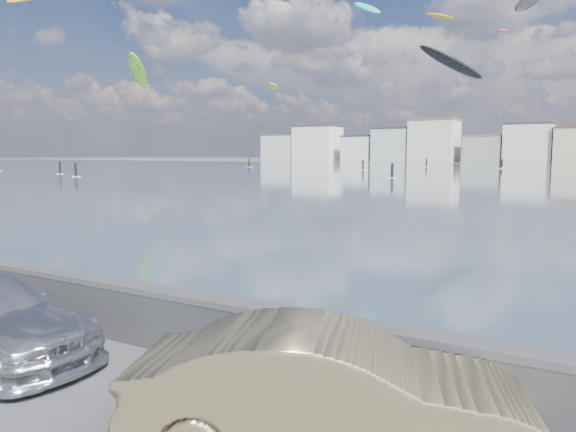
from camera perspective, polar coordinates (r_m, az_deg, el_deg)
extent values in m
plane|color=#333335|center=(7.78, -23.49, -18.84)|extent=(700.00, 700.00, 0.00)
cube|color=#28282B|center=(9.30, -9.66, -11.20)|extent=(400.00, 0.35, 0.90)
cylinder|color=#28282B|center=(9.17, -9.71, -8.51)|extent=(400.00, 0.36, 0.36)
cube|color=beige|center=(223.56, -0.51, 6.88)|extent=(14.00, 11.00, 10.00)
cube|color=#4C423D|center=(223.66, -0.51, 8.24)|extent=(14.28, 11.22, 0.60)
cube|color=white|center=(215.81, 3.02, 7.28)|extent=(16.00, 12.00, 13.00)
cube|color=#383330|center=(216.01, 3.03, 9.09)|extent=(16.32, 12.24, 0.60)
cube|color=white|center=(208.06, 7.29, 6.72)|extent=(11.00, 10.00, 9.00)
cube|color=#2D2D33|center=(208.14, 7.31, 8.04)|extent=(11.22, 10.20, 0.60)
cube|color=#B7C6BC|center=(203.11, 10.67, 7.02)|extent=(13.00, 11.00, 11.50)
cube|color=#2D2D33|center=(203.28, 10.71, 8.73)|extent=(13.26, 11.22, 0.60)
cube|color=beige|center=(198.47, 14.63, 7.31)|extent=(15.00, 12.00, 14.00)
cube|color=brown|center=(198.74, 14.69, 9.41)|extent=(15.30, 12.24, 0.60)
cube|color=gray|center=(194.31, 19.29, 6.37)|extent=(12.00, 10.00, 8.50)
cube|color=brown|center=(194.39, 19.34, 7.71)|extent=(12.24, 10.20, 0.60)
cube|color=silver|center=(191.94, 23.28, 6.73)|extent=(14.00, 11.00, 12.00)
cube|color=#2D2D33|center=(192.14, 23.37, 8.61)|extent=(14.28, 11.22, 0.60)
imported|color=tan|center=(6.29, 4.15, -17.43)|extent=(4.54, 3.05, 1.41)
ellipsoid|color=black|center=(89.06, 16.21, 14.79)|extent=(10.04, 7.15, 6.29)
cube|color=white|center=(74.20, 10.52, 3.85)|extent=(1.40, 0.42, 0.08)
cylinder|color=black|center=(74.17, 10.54, 4.54)|extent=(0.36, 0.36, 1.70)
sphere|color=black|center=(74.15, 10.55, 5.24)|extent=(0.28, 0.28, 0.28)
cylinder|color=black|center=(81.21, 13.60, 10.27)|extent=(2.88, 15.60, 15.30)
cylinder|color=black|center=(115.60, -25.93, 12.37)|extent=(2.03, 7.33, 30.39)
ellipsoid|color=#BF8C19|center=(153.25, 15.17, 18.99)|extent=(7.40, 6.37, 2.23)
cube|color=white|center=(134.00, 13.87, 4.87)|extent=(1.40, 0.42, 0.08)
cylinder|color=black|center=(133.99, 13.88, 5.26)|extent=(0.36, 0.36, 1.70)
sphere|color=black|center=(133.97, 13.89, 5.64)|extent=(0.28, 0.28, 0.28)
cylinder|color=black|center=(142.61, 14.55, 12.66)|extent=(2.49, 15.49, 35.84)
ellipsoid|color=#8CD826|center=(141.78, -1.67, 13.04)|extent=(9.28, 10.59, 2.58)
cube|color=white|center=(130.31, -3.96, 5.01)|extent=(1.40, 0.42, 0.08)
cylinder|color=black|center=(130.29, -3.96, 5.40)|extent=(0.36, 0.36, 1.70)
sphere|color=black|center=(130.28, -3.97, 5.80)|extent=(0.28, 0.28, 0.28)
cylinder|color=black|center=(135.72, -2.78, 9.46)|extent=(1.43, 11.83, 18.29)
ellipsoid|color=black|center=(131.82, 23.19, 19.36)|extent=(5.79, 9.60, 7.22)
cube|color=white|center=(121.63, 20.75, 4.51)|extent=(1.40, 0.42, 0.08)
cylinder|color=black|center=(121.61, 20.77, 4.93)|extent=(0.36, 0.36, 1.70)
sphere|color=black|center=(121.60, 20.79, 5.35)|extent=(0.28, 0.28, 0.28)
cylinder|color=black|center=(125.71, 22.00, 12.52)|extent=(2.70, 7.21, 32.59)
ellipsoid|color=#19BFBF|center=(122.87, 8.03, 20.21)|extent=(8.83, 6.39, 5.17)
cube|color=white|center=(108.94, 7.62, 4.69)|extent=(1.40, 0.42, 0.08)
cylinder|color=black|center=(108.92, 7.63, 5.16)|extent=(0.36, 0.36, 1.70)
sphere|color=black|center=(108.90, 7.63, 5.64)|extent=(0.28, 0.28, 0.28)
cylinder|color=black|center=(114.92, 7.83, 13.23)|extent=(3.92, 9.70, 31.36)
cube|color=white|center=(93.52, -22.13, 4.00)|extent=(1.40, 0.42, 0.08)
cylinder|color=black|center=(93.49, -22.16, 4.55)|extent=(0.36, 0.36, 1.70)
sphere|color=black|center=(93.47, -22.18, 5.10)|extent=(0.28, 0.28, 0.28)
cylinder|color=black|center=(98.21, -19.45, 13.80)|extent=(0.23, 12.77, 30.34)
ellipsoid|color=#E5338C|center=(153.19, 21.02, 17.13)|extent=(2.70, 7.70, 1.79)
cube|color=white|center=(134.40, 20.91, 4.64)|extent=(1.40, 0.42, 0.08)
cylinder|color=black|center=(134.38, 20.92, 5.03)|extent=(0.36, 0.36, 1.70)
sphere|color=black|center=(134.37, 20.94, 5.41)|extent=(0.28, 0.28, 0.28)
cylinder|color=black|center=(143.01, 20.98, 11.55)|extent=(3.94, 15.53, 31.51)
ellipsoid|color=#8CD826|center=(91.05, -15.00, 14.07)|extent=(6.13, 7.58, 5.59)
cube|color=white|center=(82.30, -20.74, 3.79)|extent=(1.40, 0.42, 0.08)
cylinder|color=black|center=(82.27, -20.77, 4.41)|extent=(0.36, 0.36, 1.70)
sphere|color=black|center=(82.25, -20.79, 5.04)|extent=(0.28, 0.28, 0.28)
cylinder|color=black|center=(86.25, -17.78, 9.61)|extent=(0.08, 12.08, 14.41)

